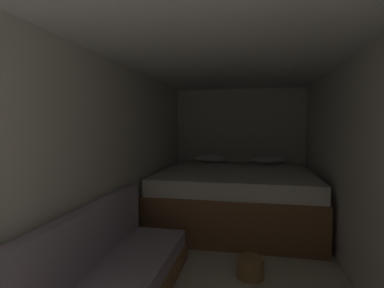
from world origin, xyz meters
TOP-DOWN VIEW (x-y plane):
  - ground_plane at (0.00, 2.10)m, footprint 7.53×7.53m
  - wall_back at (0.00, 4.90)m, footprint 2.36×0.05m
  - wall_left at (-1.16, 2.10)m, footprint 0.05×5.53m
  - wall_right at (1.16, 2.10)m, footprint 0.05×5.53m
  - ceiling_slab at (0.00, 2.10)m, footprint 2.36×5.53m
  - bed at (0.00, 3.82)m, footprint 2.14×2.03m
  - wicker_basket at (0.24, 2.28)m, footprint 0.25×0.25m

SIDE VIEW (x-z plane):
  - ground_plane at x=0.00m, z-range 0.00..0.00m
  - wicker_basket at x=0.24m, z-range 0.00..0.19m
  - bed at x=0.00m, z-range -0.07..0.87m
  - wall_back at x=0.00m, z-range 0.00..2.08m
  - wall_left at x=-1.16m, z-range 0.00..2.08m
  - wall_right at x=1.16m, z-range 0.00..2.08m
  - ceiling_slab at x=0.00m, z-range 2.08..2.13m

